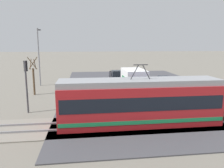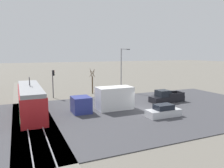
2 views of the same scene
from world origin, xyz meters
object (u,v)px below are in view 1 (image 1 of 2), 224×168
object	(u,v)px
light_rail_tram	(140,102)
box_truck	(136,84)
street_lamp_near_crossing	(39,53)
pickup_truck	(117,77)
sedan_car_0	(165,82)
street_tree	(34,78)
traffic_light_pole	(26,79)

from	to	relation	value
light_rail_tram	box_truck	world-z (taller)	light_rail_tram
box_truck	street_lamp_near_crossing	size ratio (longest dim) A/B	0.96
pickup_truck	street_lamp_near_crossing	xyz separation A→B (m)	(12.13, 1.75, 4.13)
sedan_car_0	street_tree	xyz separation A→B (m)	(18.06, 2.94, 1.46)
street_lamp_near_crossing	box_truck	bearing A→B (deg)	146.11
pickup_truck	street_tree	bearing A→B (deg)	35.17
traffic_light_pole	street_tree	xyz separation A→B (m)	(1.00, -7.39, -0.98)
traffic_light_pole	street_lamp_near_crossing	distance (m)	14.07
box_truck	street_lamp_near_crossing	distance (m)	15.88
street_lamp_near_crossing	traffic_light_pole	bearing A→B (deg)	95.99
street_tree	street_lamp_near_crossing	world-z (taller)	street_lamp_near_crossing
pickup_truck	sedan_car_0	distance (m)	8.29
box_truck	street_tree	world-z (taller)	street_tree
street_tree	street_lamp_near_crossing	size ratio (longest dim) A/B	0.55
pickup_truck	street_tree	distance (m)	14.35
pickup_truck	box_truck	bearing A→B (deg)	94.07
box_truck	sedan_car_0	distance (m)	7.65
sedan_car_0	light_rail_tram	bearing A→B (deg)	-117.57
traffic_light_pole	street_lamp_near_crossing	size ratio (longest dim) A/B	0.56
box_truck	pickup_truck	xyz separation A→B (m)	(0.74, -10.39, -0.69)
box_truck	pickup_truck	size ratio (longest dim) A/B	1.50
pickup_truck	street_tree	size ratio (longest dim) A/B	1.16
sedan_car_0	street_tree	size ratio (longest dim) A/B	0.90
light_rail_tram	traffic_light_pole	xyz separation A→B (m)	(9.43, -4.28, 1.34)
pickup_truck	street_tree	world-z (taller)	street_tree
light_rail_tram	pickup_truck	xyz separation A→B (m)	(-1.25, -19.90, -1.00)
light_rail_tram	street_tree	world-z (taller)	light_rail_tram
light_rail_tram	box_truck	size ratio (longest dim) A/B	1.50
street_lamp_near_crossing	light_rail_tram	bearing A→B (deg)	120.94
light_rail_tram	sedan_car_0	distance (m)	16.52
pickup_truck	traffic_light_pole	xyz separation A→B (m)	(10.68, 15.62, 2.34)
light_rail_tram	street_lamp_near_crossing	xyz separation A→B (m)	(10.88, -18.15, 3.13)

